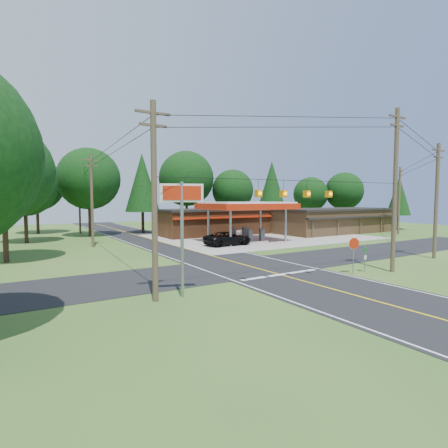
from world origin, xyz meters
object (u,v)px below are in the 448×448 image
suv_car (228,239)px  sedan_car (232,230)px  octagonal_stop_sign (354,246)px  gas_canopy (247,207)px  big_stop_sign (182,213)px

suv_car → sedan_car: suv_car is taller
sedan_car → octagonal_stop_sign: octagonal_stop_sign is taller
suv_car → sedan_car: bearing=-37.4°
octagonal_stop_sign → suv_car: bearing=87.6°
gas_canopy → octagonal_stop_sign: bearing=-103.3°
suv_car → big_stop_sign: big_stop_sign is taller
sedan_car → big_stop_sign: bearing=-150.7°
big_stop_sign → octagonal_stop_sign: (12.50, -1.01, -2.50)m
octagonal_stop_sign → gas_canopy: bearing=76.7°
gas_canopy → sedan_car: bearing=69.4°
big_stop_sign → octagonal_stop_sign: size_ratio=2.34×
suv_car → sedan_car: (6.78, 9.61, -0.08)m
suv_car → sedan_car: 11.76m
sedan_car → big_stop_sign: size_ratio=0.66×
suv_car → big_stop_sign: bearing=138.9°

